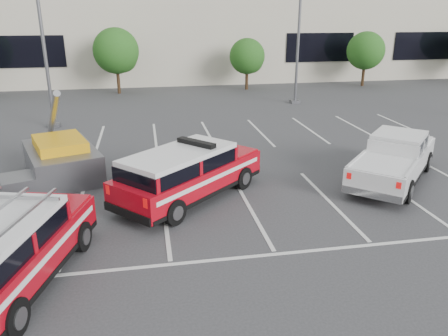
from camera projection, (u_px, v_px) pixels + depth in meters
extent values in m
plane|color=#333336|center=(250.00, 208.00, 13.89)|extent=(120.00, 120.00, 0.00)
cube|color=silver|center=(225.00, 163.00, 18.06)|extent=(23.00, 15.00, 0.01)
cube|color=beige|center=(173.00, 32.00, 42.17)|extent=(60.00, 15.00, 8.00)
cylinder|color=#3F2B19|center=(118.00, 81.00, 33.11)|extent=(0.24, 0.24, 1.84)
sphere|color=#1E4813|center=(116.00, 51.00, 32.35)|extent=(3.37, 3.37, 3.37)
sphere|color=#1E4813|center=(122.00, 57.00, 32.78)|extent=(2.24, 2.24, 2.24)
cylinder|color=#3F2B19|center=(247.00, 80.00, 34.85)|extent=(0.24, 0.24, 1.51)
sphere|color=#1E4813|center=(247.00, 56.00, 34.22)|extent=(2.77, 2.77, 2.77)
sphere|color=#1E4813|center=(251.00, 61.00, 34.62)|extent=(1.85, 1.85, 1.85)
cylinder|color=#3F2B19|center=(363.00, 76.00, 36.50)|extent=(0.24, 0.24, 1.67)
sphere|color=#1E4813|center=(366.00, 51.00, 35.81)|extent=(3.07, 3.07, 3.07)
sphere|color=#1E4813|center=(368.00, 56.00, 36.22)|extent=(2.05, 2.05, 2.05)
cube|color=#59595E|center=(55.00, 125.00, 23.62)|extent=(0.60, 0.60, 0.20)
cylinder|color=#59595E|center=(42.00, 31.00, 21.97)|extent=(0.18, 0.18, 10.00)
cube|color=#59595E|center=(295.00, 102.00, 29.85)|extent=(0.60, 0.60, 0.20)
cylinder|color=#59595E|center=(299.00, 26.00, 28.20)|extent=(0.18, 0.18, 10.00)
cube|color=#A20714|center=(190.00, 177.00, 14.43)|extent=(5.36, 5.14, 0.83)
cube|color=black|center=(179.00, 163.00, 13.84)|extent=(4.08, 3.96, 0.44)
cube|color=silver|center=(179.00, 154.00, 13.74)|extent=(4.00, 3.87, 0.16)
cube|color=black|center=(196.00, 143.00, 14.32)|extent=(1.20, 1.27, 0.15)
cube|color=silver|center=(393.00, 162.00, 15.91)|extent=(5.20, 5.37, 0.81)
cube|color=black|center=(398.00, 143.00, 16.10)|extent=(2.63, 2.64, 0.42)
cube|color=silver|center=(400.00, 135.00, 16.00)|extent=(2.58, 2.58, 0.15)
cube|color=#A20714|center=(11.00, 255.00, 9.79)|extent=(3.26, 5.37, 0.83)
cube|color=#59595E|center=(62.00, 162.00, 16.36)|extent=(3.39, 4.28, 1.14)
cube|color=orange|center=(60.00, 144.00, 16.11)|extent=(2.32, 2.70, 0.42)
cylinder|color=#A5A5A8|center=(53.00, 114.00, 16.29)|extent=(1.24, 2.95, 2.23)
cube|color=#59595E|center=(19.00, 187.00, 14.64)|extent=(1.39, 1.52, 0.73)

